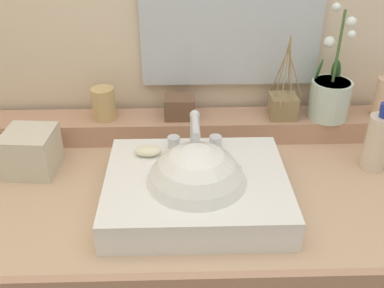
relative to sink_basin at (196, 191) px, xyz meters
name	(u,v)px	position (x,y,z in m)	size (l,w,h in m)	color
wall_back	(186,17)	(-0.01, 0.52, 0.28)	(3.36, 0.20, 2.41)	beige
back_ledge	(187,126)	(-0.01, 0.34, -0.01)	(1.31, 0.12, 0.07)	tan
sink_basin	(196,191)	(0.00, 0.00, 0.00)	(0.44, 0.36, 0.28)	white
soap_bar	(148,151)	(-0.12, 0.11, 0.05)	(0.07, 0.04, 0.02)	beige
potted_plant	(330,94)	(0.41, 0.33, 0.10)	(0.12, 0.12, 0.34)	silver
soap_dispenser	(384,96)	(0.57, 0.32, 0.09)	(0.06, 0.06, 0.16)	beige
tumbler_cup	(104,104)	(-0.27, 0.34, 0.08)	(0.07, 0.07, 0.10)	tan
reed_diffuser	(283,105)	(0.27, 0.33, 0.06)	(0.10, 0.11, 0.25)	olive
trinket_box	(180,107)	(-0.04, 0.34, 0.06)	(0.09, 0.07, 0.07)	brown
lotion_bottle	(378,141)	(0.50, 0.15, 0.04)	(0.07, 0.07, 0.20)	beige
tissue_box	(31,151)	(-0.44, 0.17, 0.02)	(0.13, 0.13, 0.12)	beige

